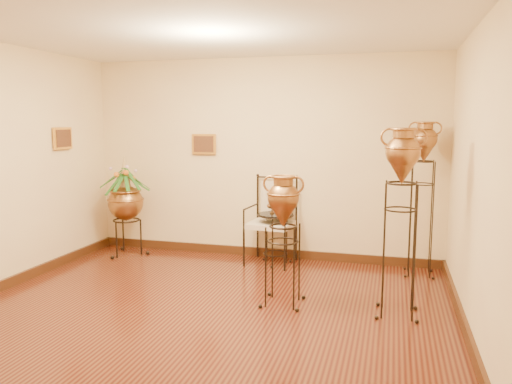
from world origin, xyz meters
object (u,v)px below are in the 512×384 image
(amphora_mid, at_px, (400,221))
(side_table, at_px, (275,238))
(amphora_tall, at_px, (422,197))
(armchair, at_px, (271,221))
(planter_urn, at_px, (126,198))

(amphora_mid, relative_size, side_table, 2.16)
(amphora_tall, relative_size, amphora_mid, 1.03)
(armchair, relative_size, side_table, 1.35)
(amphora_mid, xyz_separation_m, planter_urn, (-3.78, 1.34, -0.13))
(planter_urn, bearing_deg, amphora_tall, 1.55)
(amphora_tall, distance_m, amphora_mid, 1.47)
(amphora_mid, xyz_separation_m, armchair, (-1.66, 1.45, -0.36))
(planter_urn, bearing_deg, armchair, 2.96)
(amphora_tall, xyz_separation_m, planter_urn, (-4.05, -0.11, -0.16))
(planter_urn, relative_size, side_table, 1.70)
(armchair, xyz_separation_m, side_table, (0.07, 0.00, -0.23))
(planter_urn, height_order, armchair, planter_urn)
(amphora_mid, xyz_separation_m, side_table, (-1.59, 1.45, -0.59))
(side_table, bearing_deg, amphora_mid, -42.27)
(planter_urn, xyz_separation_m, armchair, (2.12, 0.11, -0.24))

